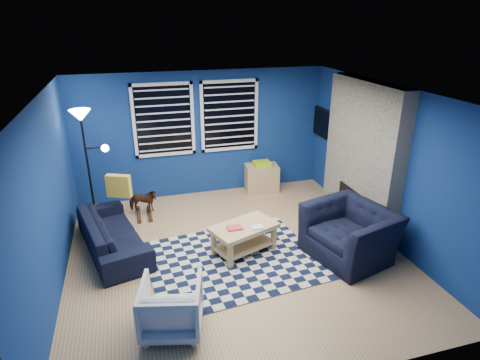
{
  "coord_description": "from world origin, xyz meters",
  "views": [
    {
      "loc": [
        -1.4,
        -5.15,
        3.46
      ],
      "look_at": [
        0.15,
        0.3,
        1.12
      ],
      "focal_mm": 30.0,
      "sensor_mm": 36.0,
      "label": 1
    }
  ],
  "objects_px": {
    "tv": "(326,125)",
    "armchair_big": "(350,233)",
    "cabinet": "(262,178)",
    "floor_lamp": "(84,131)",
    "armchair_bent": "(171,306)",
    "coffee_table": "(244,233)",
    "sofa": "(113,233)",
    "rocking_horse": "(143,201)"
  },
  "relations": [
    {
      "from": "tv",
      "to": "armchair_big",
      "type": "relative_size",
      "value": 0.82
    },
    {
      "from": "cabinet",
      "to": "floor_lamp",
      "type": "height_order",
      "value": "floor_lamp"
    },
    {
      "from": "tv",
      "to": "armchair_bent",
      "type": "xyz_separation_m",
      "value": [
        -3.59,
        -3.33,
        -1.08
      ]
    },
    {
      "from": "coffee_table",
      "to": "floor_lamp",
      "type": "bearing_deg",
      "value": 142.15
    },
    {
      "from": "coffee_table",
      "to": "cabinet",
      "type": "bearing_deg",
      "value": 64.82
    },
    {
      "from": "tv",
      "to": "coffee_table",
      "type": "relative_size",
      "value": 0.88
    },
    {
      "from": "floor_lamp",
      "to": "cabinet",
      "type": "bearing_deg",
      "value": 7.92
    },
    {
      "from": "coffee_table",
      "to": "armchair_big",
      "type": "bearing_deg",
      "value": -19.14
    },
    {
      "from": "armchair_big",
      "to": "floor_lamp",
      "type": "bearing_deg",
      "value": -137.04
    },
    {
      "from": "coffee_table",
      "to": "floor_lamp",
      "type": "height_order",
      "value": "floor_lamp"
    },
    {
      "from": "armchair_big",
      "to": "floor_lamp",
      "type": "relative_size",
      "value": 0.6
    },
    {
      "from": "floor_lamp",
      "to": "coffee_table",
      "type": "bearing_deg",
      "value": -37.85
    },
    {
      "from": "armchair_bent",
      "to": "armchair_big",
      "type": "bearing_deg",
      "value": -149.5
    },
    {
      "from": "sofa",
      "to": "cabinet",
      "type": "bearing_deg",
      "value": -76.59
    },
    {
      "from": "armchair_bent",
      "to": "cabinet",
      "type": "distance_m",
      "value": 4.27
    },
    {
      "from": "sofa",
      "to": "floor_lamp",
      "type": "distance_m",
      "value": 1.79
    },
    {
      "from": "sofa",
      "to": "coffee_table",
      "type": "relative_size",
      "value": 1.72
    },
    {
      "from": "tv",
      "to": "armchair_bent",
      "type": "distance_m",
      "value": 5.01
    },
    {
      "from": "tv",
      "to": "coffee_table",
      "type": "xyz_separation_m",
      "value": [
        -2.31,
        -1.97,
        -1.06
      ]
    },
    {
      "from": "coffee_table",
      "to": "armchair_bent",
      "type": "bearing_deg",
      "value": -133.25
    },
    {
      "from": "coffee_table",
      "to": "cabinet",
      "type": "distance_m",
      "value": 2.45
    },
    {
      "from": "armchair_bent",
      "to": "floor_lamp",
      "type": "relative_size",
      "value": 0.35
    },
    {
      "from": "armchair_bent",
      "to": "cabinet",
      "type": "bearing_deg",
      "value": -109.05
    },
    {
      "from": "rocking_horse",
      "to": "floor_lamp",
      "type": "distance_m",
      "value": 1.6
    },
    {
      "from": "armchair_bent",
      "to": "rocking_horse",
      "type": "relative_size",
      "value": 1.33
    },
    {
      "from": "tv",
      "to": "armchair_bent",
      "type": "bearing_deg",
      "value": -137.15
    },
    {
      "from": "rocking_horse",
      "to": "coffee_table",
      "type": "relative_size",
      "value": 0.47
    },
    {
      "from": "sofa",
      "to": "armchair_bent",
      "type": "bearing_deg",
      "value": -175.42
    },
    {
      "from": "armchair_big",
      "to": "floor_lamp",
      "type": "xyz_separation_m",
      "value": [
        -3.78,
        2.29,
        1.27
      ]
    },
    {
      "from": "tv",
      "to": "sofa",
      "type": "height_order",
      "value": "tv"
    },
    {
      "from": "armchair_bent",
      "to": "rocking_horse",
      "type": "bearing_deg",
      "value": -73.2
    },
    {
      "from": "tv",
      "to": "cabinet",
      "type": "xyz_separation_m",
      "value": [
        -1.27,
        0.25,
        -1.11
      ]
    },
    {
      "from": "armchair_big",
      "to": "cabinet",
      "type": "height_order",
      "value": "armchair_big"
    },
    {
      "from": "armchair_big",
      "to": "coffee_table",
      "type": "distance_m",
      "value": 1.61
    },
    {
      "from": "tv",
      "to": "cabinet",
      "type": "height_order",
      "value": "tv"
    },
    {
      "from": "armchair_bent",
      "to": "sofa",
      "type": "bearing_deg",
      "value": -57.38
    },
    {
      "from": "floor_lamp",
      "to": "sofa",
      "type": "bearing_deg",
      "value": -74.67
    },
    {
      "from": "rocking_horse",
      "to": "cabinet",
      "type": "xyz_separation_m",
      "value": [
        2.48,
        0.52,
        -0.01
      ]
    },
    {
      "from": "tv",
      "to": "cabinet",
      "type": "bearing_deg",
      "value": 168.83
    },
    {
      "from": "sofa",
      "to": "rocking_horse",
      "type": "relative_size",
      "value": 3.63
    },
    {
      "from": "floor_lamp",
      "to": "armchair_bent",
      "type": "bearing_deg",
      "value": -72.48
    },
    {
      "from": "armchair_big",
      "to": "cabinet",
      "type": "bearing_deg",
      "value": 173.95
    }
  ]
}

